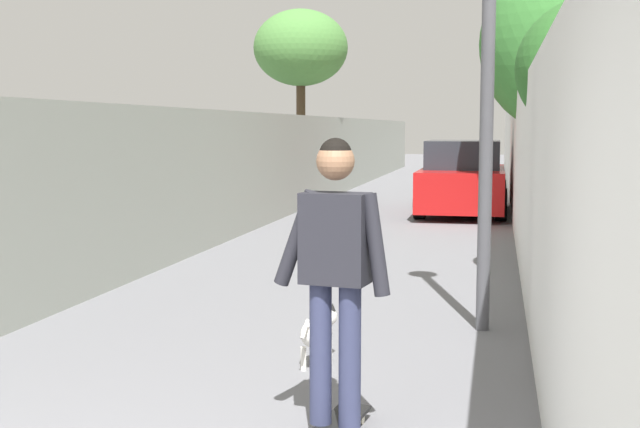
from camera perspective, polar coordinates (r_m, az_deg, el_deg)
ground_plane at (r=16.39m, az=5.26°, el=-0.37°), size 80.00×80.00×0.00m
wall_left at (r=14.84m, az=-4.89°, el=3.01°), size 48.00×0.30×2.08m
fence_right at (r=14.19m, az=13.99°, el=3.41°), size 48.00×0.30×2.43m
tree_right_near at (r=15.28m, az=16.60°, el=11.23°), size 2.96×2.96×4.86m
tree_left_mid at (r=21.87m, az=-1.35°, el=11.34°), size 2.46×2.46×4.87m
tree_right_far at (r=9.75m, az=18.93°, el=9.38°), size 1.89×1.89×3.29m
skateboard at (r=4.98m, az=1.04°, el=-14.55°), size 0.82×0.32×0.08m
person_skateboarder at (r=4.72m, az=1.07°, el=-3.12°), size 0.27×0.72×1.68m
dog at (r=6.33m, az=-0.12°, el=-8.09°), size 1.72×0.56×1.06m
car_near at (r=17.66m, az=9.87°, el=2.36°), size 4.15×1.80×1.54m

